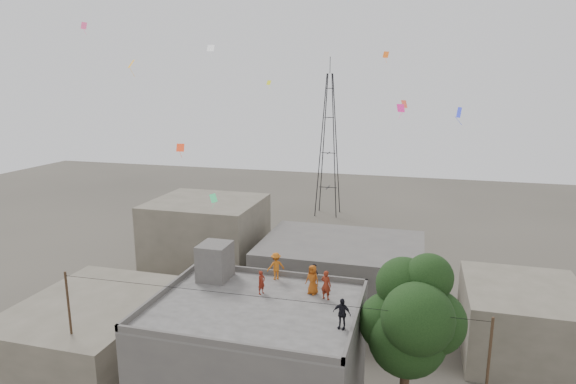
{
  "coord_description": "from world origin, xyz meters",
  "views": [
    {
      "loc": [
        7.28,
        -20.3,
        16.48
      ],
      "look_at": [
        0.76,
        3.27,
        11.08
      ],
      "focal_mm": 30.0,
      "sensor_mm": 36.0,
      "label": 1
    }
  ],
  "objects_px": {
    "tree": "(412,319)",
    "person_dark_adult": "(342,313)",
    "person_red_adult": "(326,285)",
    "stair_head_box": "(215,261)",
    "transmission_tower": "(329,145)"
  },
  "relations": [
    {
      "from": "tree",
      "to": "person_red_adult",
      "type": "height_order",
      "value": "tree"
    },
    {
      "from": "stair_head_box",
      "to": "person_red_adult",
      "type": "relative_size",
      "value": 1.33
    },
    {
      "from": "stair_head_box",
      "to": "tree",
      "type": "xyz_separation_m",
      "value": [
        10.57,
        -2.0,
        -1.0
      ]
    },
    {
      "from": "person_dark_adult",
      "to": "person_red_adult",
      "type": "bearing_deg",
      "value": 125.08
    },
    {
      "from": "stair_head_box",
      "to": "person_red_adult",
      "type": "height_order",
      "value": "stair_head_box"
    },
    {
      "from": "transmission_tower",
      "to": "person_dark_adult",
      "type": "xyz_separation_m",
      "value": [
        8.4,
        -41.1,
        -2.27
      ]
    },
    {
      "from": "tree",
      "to": "transmission_tower",
      "type": "xyz_separation_m",
      "value": [
        -11.37,
        39.4,
        2.97
      ]
    },
    {
      "from": "stair_head_box",
      "to": "transmission_tower",
      "type": "relative_size",
      "value": 0.1
    },
    {
      "from": "tree",
      "to": "person_red_adult",
      "type": "relative_size",
      "value": 6.06
    },
    {
      "from": "stair_head_box",
      "to": "person_red_adult",
      "type": "xyz_separation_m",
      "value": [
        6.37,
        -0.97,
        -0.25
      ]
    },
    {
      "from": "tree",
      "to": "person_red_adult",
      "type": "distance_m",
      "value": 4.38
    },
    {
      "from": "stair_head_box",
      "to": "person_red_adult",
      "type": "distance_m",
      "value": 6.45
    },
    {
      "from": "tree",
      "to": "person_dark_adult",
      "type": "bearing_deg",
      "value": -150.31
    },
    {
      "from": "tree",
      "to": "stair_head_box",
      "type": "bearing_deg",
      "value": 169.26
    },
    {
      "from": "transmission_tower",
      "to": "person_red_adult",
      "type": "distance_m",
      "value": 39.1
    }
  ]
}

